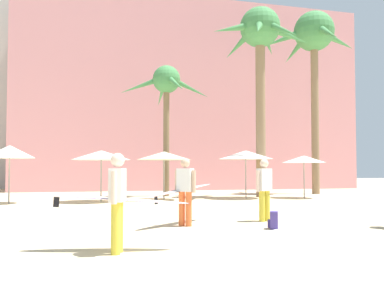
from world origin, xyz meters
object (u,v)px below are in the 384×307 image
Objects in this scene: palm_tree_center at (314,41)px; cafe_umbrella_0 at (101,155)px; cafe_umbrella_2 at (10,152)px; beach_towel at (314,229)px; backpack at (274,221)px; person_mid_center at (264,187)px; person_far_right at (117,198)px; cafe_umbrella_4 at (304,159)px; palm_tree_right at (167,89)px; person_far_left at (184,189)px; cafe_umbrella_1 at (246,155)px; palm_tree_far_left at (260,42)px; cafe_umbrella_3 at (164,156)px.

palm_tree_center is 14.98m from cafe_umbrella_0.
cafe_umbrella_2 is 1.36× the size of beach_towel.
person_mid_center reaches higher than backpack.
person_far_right is (-0.15, -11.78, -1.17)m from cafe_umbrella_0.
cafe_umbrella_2 is 14.01m from cafe_umbrella_4.
cafe_umbrella_4 reaches higher than beach_towel.
person_far_left is (-1.84, -12.06, -5.00)m from palm_tree_right.
person_far_left is at bearing -98.68° from palm_tree_right.
palm_tree_right reaches higher than cafe_umbrella_4.
backpack is (3.72, -9.85, -1.89)m from cafe_umbrella_0.
cafe_umbrella_0 is 1.54× the size of person_mid_center.
person_far_left is (-5.42, -9.33, -1.27)m from cafe_umbrella_1.
backpack is (-9.00, -13.13, -9.09)m from palm_tree_center.
palm_tree_right reaches higher than cafe_umbrella_1.
palm_tree_center reaches higher than palm_tree_far_left.
palm_tree_far_left is 4.13× the size of cafe_umbrella_2.
cafe_umbrella_2 is at bearing 129.80° from beach_towel.
palm_tree_center is 12.46m from cafe_umbrella_3.
palm_tree_far_left is 3.93× the size of cafe_umbrella_3.
person_mid_center is at bearing 105.02° from beach_towel.
palm_tree_right is at bearing 93.45° from person_far_right.
person_mid_center is (0.52, -11.76, -4.98)m from palm_tree_right.
cafe_umbrella_0 is 6.30× the size of backpack.
palm_tree_far_left is at bearing -22.61° from palm_tree_right.
cafe_umbrella_0 is 7.22m from cafe_umbrella_1.
palm_tree_right is (-4.75, 1.98, -2.42)m from palm_tree_far_left.
person_mid_center is at bearing -87.49° from palm_tree_right.
cafe_umbrella_2 is (-11.02, -0.68, 0.01)m from cafe_umbrella_1.
cafe_umbrella_4 is 12.00m from backpack.
palm_tree_far_left is 24.34× the size of backpack.
cafe_umbrella_4 is at bearing 0.64° from cafe_umbrella_2.
beach_towel is at bearing -50.20° from cafe_umbrella_2.
cafe_umbrella_2 is 1.13× the size of cafe_umbrella_4.
palm_tree_right is at bearing 77.05° from cafe_umbrella_3.
beach_towel is 1.05× the size of person_mid_center.
palm_tree_far_left reaches higher than cafe_umbrella_2.
cafe_umbrella_1 reaches higher than person_far_left.
beach_towel is at bearing -172.33° from backpack.
cafe_umbrella_0 is (-3.62, -3.36, -3.83)m from palm_tree_right.
backpack is at bearing -112.52° from palm_tree_far_left.
cafe_umbrella_3 is at bearing -170.13° from palm_tree_far_left.
cafe_umbrella_1 is 4.25m from cafe_umbrella_3.
cafe_umbrella_0 is 9.43m from person_mid_center.
backpack is (7.54, -9.80, -2.00)m from cafe_umbrella_2.
person_mid_center reaches higher than beach_towel.
palm_tree_center is at bearing 51.31° from cafe_umbrella_4.
person_far_left is (-8.40, -8.81, -1.06)m from cafe_umbrella_4.
palm_tree_right is 14.80m from beach_towel.
palm_tree_far_left is 17.35m from person_far_right.
person_far_left is at bearing -120.14° from cafe_umbrella_1.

